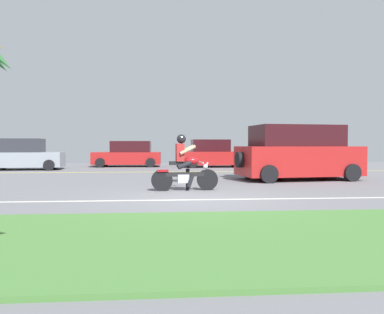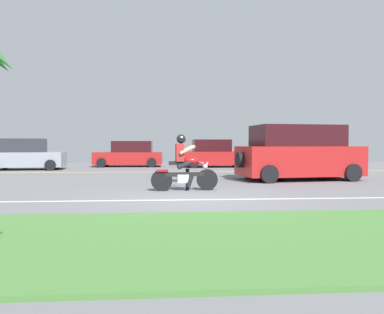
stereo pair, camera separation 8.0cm
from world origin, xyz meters
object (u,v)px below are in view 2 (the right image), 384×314
(motorcyclist, at_px, (184,167))
(parked_car_0, at_px, (26,155))
(suv_nearby, at_px, (298,154))
(parked_car_1, at_px, (130,155))
(parked_car_2, at_px, (214,154))

(motorcyclist, xyz_separation_m, parked_car_0, (-7.96, 9.53, 0.07))
(motorcyclist, relative_size, suv_nearby, 0.41)
(parked_car_1, relative_size, parked_car_2, 1.08)
(suv_nearby, bearing_deg, parked_car_0, 152.39)
(motorcyclist, distance_m, suv_nearby, 5.42)
(parked_car_0, height_order, parked_car_1, parked_car_0)
(parked_car_2, bearing_deg, parked_car_0, -170.84)
(parked_car_2, bearing_deg, motorcyclist, -101.91)
(parked_car_0, bearing_deg, parked_car_2, 9.16)
(suv_nearby, relative_size, parked_car_0, 1.22)
(motorcyclist, height_order, parked_car_0, parked_car_0)
(suv_nearby, height_order, parked_car_1, suv_nearby)
(suv_nearby, distance_m, parked_car_2, 8.46)
(parked_car_0, bearing_deg, motorcyclist, -50.14)
(parked_car_1, distance_m, parked_car_2, 5.13)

